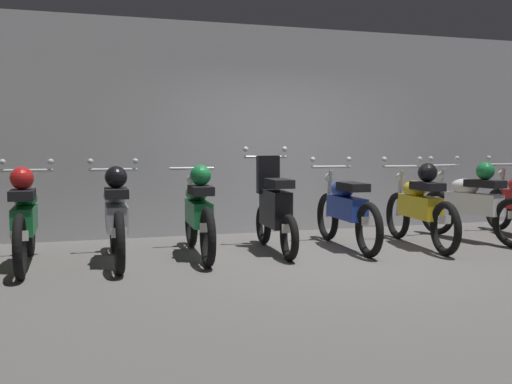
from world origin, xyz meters
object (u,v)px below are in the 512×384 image
(motorbike_slot_2, at_px, (116,215))
(motorbike_slot_5, at_px, (346,209))
(motorbike_slot_3, at_px, (198,212))
(motorbike_slot_4, at_px, (274,209))
(motorbike_slot_7, at_px, (473,202))
(motorbike_slot_1, at_px, (25,218))
(motorbike_slot_6, at_px, (419,206))

(motorbike_slot_2, height_order, motorbike_slot_5, same)
(motorbike_slot_3, relative_size, motorbike_slot_4, 1.16)
(motorbike_slot_3, xyz_separation_m, motorbike_slot_5, (1.91, -0.00, -0.03))
(motorbike_slot_2, height_order, motorbike_slot_7, same)
(motorbike_slot_5, bearing_deg, motorbike_slot_1, -179.47)
(motorbike_slot_5, bearing_deg, motorbike_slot_4, 178.39)
(motorbike_slot_1, relative_size, motorbike_slot_3, 1.00)
(motorbike_slot_1, height_order, motorbike_slot_2, same)
(motorbike_slot_4, height_order, motorbike_slot_6, motorbike_slot_4)
(motorbike_slot_4, distance_m, motorbike_slot_5, 0.95)
(motorbike_slot_6, height_order, motorbike_slot_7, same)
(motorbike_slot_2, bearing_deg, motorbike_slot_7, 1.09)
(motorbike_slot_5, relative_size, motorbike_slot_6, 1.00)
(motorbike_slot_3, xyz_separation_m, motorbike_slot_7, (3.81, -0.01, 0.00))
(motorbike_slot_7, bearing_deg, motorbike_slot_1, -179.74)
(motorbike_slot_4, relative_size, motorbike_slot_5, 0.86)
(motorbike_slot_1, relative_size, motorbike_slot_5, 1.00)
(motorbike_slot_4, bearing_deg, motorbike_slot_2, -176.22)
(motorbike_slot_1, xyz_separation_m, motorbike_slot_4, (2.86, 0.06, -0.00))
(motorbike_slot_3, relative_size, motorbike_slot_6, 1.00)
(motorbike_slot_1, relative_size, motorbike_slot_4, 1.16)
(motorbike_slot_5, bearing_deg, motorbike_slot_7, -0.27)
(motorbike_slot_1, relative_size, motorbike_slot_2, 1.00)
(motorbike_slot_4, bearing_deg, motorbike_slot_6, -6.47)
(motorbike_slot_1, bearing_deg, motorbike_slot_7, 0.26)
(motorbike_slot_5, bearing_deg, motorbike_slot_6, -11.24)
(motorbike_slot_2, xyz_separation_m, motorbike_slot_6, (3.81, -0.09, 0.00))
(motorbike_slot_1, xyz_separation_m, motorbike_slot_2, (0.95, -0.06, 0.00))
(motorbike_slot_2, distance_m, motorbike_slot_4, 1.91)
(motorbike_slot_3, bearing_deg, motorbike_slot_5, -0.07)
(motorbike_slot_4, distance_m, motorbike_slot_6, 1.92)
(motorbike_slot_4, relative_size, motorbike_slot_7, 0.87)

